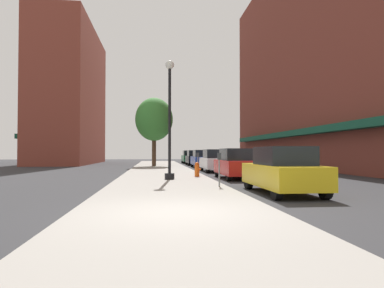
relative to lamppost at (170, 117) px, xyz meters
The scene contains 15 objects.
ground_plane 10.05m from the lamppost, 66.80° to the left, with size 90.00×90.00×0.00m, color #2D2D30.
sidewalk_slab 10.25m from the lamppost, 91.46° to the left, with size 4.80×50.00×0.12m, color gray.
building_right_brick 20.84m from the lamppost, 40.86° to the left, with size 6.80×40.00×21.21m.
building_far_background 30.40m from the lamppost, 112.09° to the left, with size 6.80×18.00×16.86m.
lamppost is the anchor object (origin of this frame).
fire_hydrant 3.62m from the lamppost, 49.10° to the left, with size 0.33×0.26×0.79m.
parking_meter_near 4.29m from the lamppost, 60.40° to the left, with size 0.14×0.09×1.31m.
parking_meter_far 4.64m from the lamppost, 63.67° to the right, with size 0.14×0.09×1.31m.
tree_near 16.67m from the lamppost, 92.75° to the left, with size 3.63×3.63×6.61m.
car_yellow 6.91m from the lamppost, 54.65° to the right, with size 1.80×4.30×1.66m.
car_red 4.72m from the lamppost, 22.74° to the left, with size 1.80×4.30×1.66m.
car_white 9.51m from the lamppost, 65.94° to the left, with size 1.80×4.30×1.66m.
car_blue 16.06m from the lamppost, 76.34° to the left, with size 1.80×4.30×1.66m.
car_black 21.94m from the lamppost, 80.10° to the left, with size 1.80×4.30×1.66m.
car_green 28.05m from the lamppost, 82.29° to the left, with size 1.80×4.30×1.66m.
Camera 1 is at (-0.48, -7.84, 1.47)m, focal length 32.39 mm.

